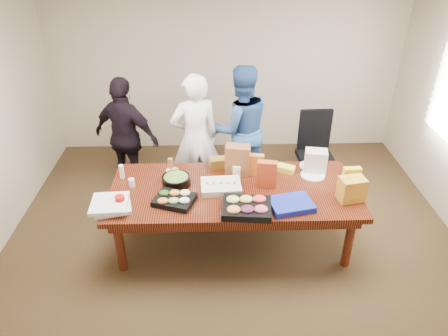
{
  "coord_description": "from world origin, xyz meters",
  "views": [
    {
      "loc": [
        -0.22,
        -3.93,
        3.39
      ],
      "look_at": [
        -0.1,
        0.1,
        0.97
      ],
      "focal_mm": 33.53,
      "sensor_mm": 36.0,
      "label": 1
    }
  ],
  "objects_px": {
    "conference_table": "(233,215)",
    "person_center": "(195,138)",
    "person_right": "(240,129)",
    "salad_bowl": "(176,181)",
    "office_chair": "(316,155)",
    "sheet_cake": "(221,186)"
  },
  "relations": [
    {
      "from": "conference_table",
      "to": "person_center",
      "type": "relative_size",
      "value": 1.58
    },
    {
      "from": "person_right",
      "to": "salad_bowl",
      "type": "xyz_separation_m",
      "value": [
        -0.81,
        -1.15,
        -0.09
      ]
    },
    {
      "from": "salad_bowl",
      "to": "person_right",
      "type": "bearing_deg",
      "value": 54.89
    },
    {
      "from": "person_center",
      "to": "salad_bowl",
      "type": "bearing_deg",
      "value": 62.13
    },
    {
      "from": "office_chair",
      "to": "salad_bowl",
      "type": "relative_size",
      "value": 3.32
    },
    {
      "from": "person_right",
      "to": "salad_bowl",
      "type": "height_order",
      "value": "person_right"
    },
    {
      "from": "conference_table",
      "to": "person_center",
      "type": "bearing_deg",
      "value": 114.42
    },
    {
      "from": "office_chair",
      "to": "sheet_cake",
      "type": "xyz_separation_m",
      "value": [
        -1.35,
        -1.13,
        0.25
      ]
    },
    {
      "from": "conference_table",
      "to": "person_center",
      "type": "xyz_separation_m",
      "value": [
        -0.46,
        1.01,
        0.51
      ]
    },
    {
      "from": "conference_table",
      "to": "person_right",
      "type": "xyz_separation_m",
      "value": [
        0.15,
        1.26,
        0.52
      ]
    },
    {
      "from": "office_chair",
      "to": "person_center",
      "type": "bearing_deg",
      "value": -178.75
    },
    {
      "from": "office_chair",
      "to": "sheet_cake",
      "type": "relative_size",
      "value": 2.43
    },
    {
      "from": "conference_table",
      "to": "salad_bowl",
      "type": "distance_m",
      "value": 0.79
    },
    {
      "from": "person_center",
      "to": "sheet_cake",
      "type": "bearing_deg",
      "value": 91.73
    },
    {
      "from": "person_center",
      "to": "person_right",
      "type": "xyz_separation_m",
      "value": [
        0.61,
        0.25,
        0.01
      ]
    },
    {
      "from": "office_chair",
      "to": "person_right",
      "type": "relative_size",
      "value": 0.6
    },
    {
      "from": "office_chair",
      "to": "sheet_cake",
      "type": "distance_m",
      "value": 1.78
    },
    {
      "from": "office_chair",
      "to": "person_right",
      "type": "bearing_deg",
      "value": 170.09
    },
    {
      "from": "salad_bowl",
      "to": "person_center",
      "type": "bearing_deg",
      "value": 77.79
    },
    {
      "from": "person_center",
      "to": "salad_bowl",
      "type": "height_order",
      "value": "person_center"
    },
    {
      "from": "conference_table",
      "to": "sheet_cake",
      "type": "bearing_deg",
      "value": -179.27
    },
    {
      "from": "conference_table",
      "to": "salad_bowl",
      "type": "xyz_separation_m",
      "value": [
        -0.65,
        0.11,
        0.43
      ]
    }
  ]
}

